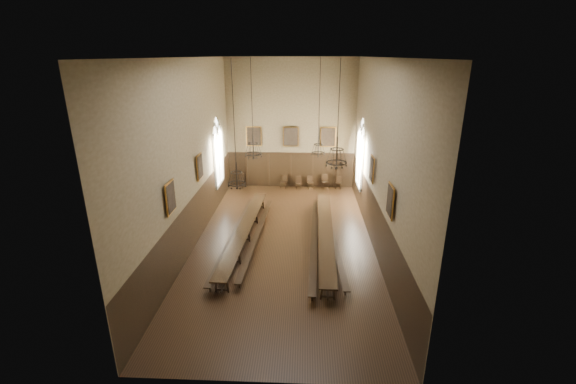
# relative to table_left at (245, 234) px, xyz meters

# --- Properties ---
(floor) EXTENTS (9.00, 18.00, 0.02)m
(floor) POSITION_rel_table_left_xyz_m (2.04, -0.02, -0.40)
(floor) COLOR black
(floor) RESTS_ON ground
(ceiling) EXTENTS (9.00, 18.00, 0.02)m
(ceiling) POSITION_rel_table_left_xyz_m (2.04, -0.02, 8.62)
(ceiling) COLOR black
(ceiling) RESTS_ON ground
(wall_back) EXTENTS (9.00, 0.02, 9.00)m
(wall_back) POSITION_rel_table_left_xyz_m (2.04, 8.99, 4.11)
(wall_back) COLOR #776649
(wall_back) RESTS_ON ground
(wall_front) EXTENTS (9.00, 0.02, 9.00)m
(wall_front) POSITION_rel_table_left_xyz_m (2.04, -9.03, 4.11)
(wall_front) COLOR #776649
(wall_front) RESTS_ON ground
(wall_left) EXTENTS (0.02, 18.00, 9.00)m
(wall_left) POSITION_rel_table_left_xyz_m (-2.47, -0.02, 4.11)
(wall_left) COLOR #776649
(wall_left) RESTS_ON ground
(wall_right) EXTENTS (0.02, 18.00, 9.00)m
(wall_right) POSITION_rel_table_left_xyz_m (6.55, -0.02, 4.11)
(wall_right) COLOR #776649
(wall_right) RESTS_ON ground
(wainscot_panelling) EXTENTS (9.00, 18.00, 2.50)m
(wainscot_panelling) POSITION_rel_table_left_xyz_m (2.04, -0.02, 0.86)
(wainscot_panelling) COLOR black
(wainscot_panelling) RESTS_ON floor
(table_left) EXTENTS (1.24, 10.13, 0.79)m
(table_left) POSITION_rel_table_left_xyz_m (0.00, 0.00, 0.00)
(table_left) COLOR black
(table_left) RESTS_ON floor
(table_right) EXTENTS (1.00, 10.45, 0.81)m
(table_right) POSITION_rel_table_left_xyz_m (4.13, -0.14, 0.01)
(table_right) COLOR black
(table_right) RESTS_ON floor
(bench_left_outer) EXTENTS (0.72, 9.93, 0.45)m
(bench_left_outer) POSITION_rel_table_left_xyz_m (-0.55, 0.03, -0.11)
(bench_left_outer) COLOR black
(bench_left_outer) RESTS_ON floor
(bench_left_inner) EXTENTS (0.75, 9.45, 0.43)m
(bench_left_inner) POSITION_rel_table_left_xyz_m (0.63, 0.14, -0.12)
(bench_left_inner) COLOR black
(bench_left_inner) RESTS_ON floor
(bench_right_inner) EXTENTS (0.70, 10.41, 0.47)m
(bench_right_inner) POSITION_rel_table_left_xyz_m (3.58, -0.17, -0.10)
(bench_right_inner) COLOR black
(bench_right_inner) RESTS_ON floor
(bench_right_outer) EXTENTS (0.81, 9.65, 0.43)m
(bench_right_outer) POSITION_rel_table_left_xyz_m (4.49, -0.09, -0.12)
(bench_right_outer) COLOR black
(bench_right_outer) RESTS_ON floor
(chair_0) EXTENTS (0.56, 0.56, 1.03)m
(chair_0) POSITION_rel_table_left_xyz_m (-1.58, 8.54, -0.08)
(chair_0) COLOR black
(chair_0) RESTS_ON floor
(chair_3) EXTENTS (0.52, 0.52, 0.95)m
(chair_3) POSITION_rel_table_left_xyz_m (1.55, 8.57, -0.11)
(chair_3) COLOR black
(chair_3) RESTS_ON floor
(chair_4) EXTENTS (0.44, 0.44, 0.89)m
(chair_4) POSITION_rel_table_left_xyz_m (2.62, 8.49, -0.12)
(chair_4) COLOR black
(chair_4) RESTS_ON floor
(chair_5) EXTENTS (0.49, 0.49, 0.92)m
(chair_5) POSITION_rel_table_left_xyz_m (3.47, 8.51, -0.12)
(chair_5) COLOR black
(chair_5) RESTS_ON floor
(chair_6) EXTENTS (0.55, 0.55, 1.03)m
(chair_6) POSITION_rel_table_left_xyz_m (4.54, 8.55, -0.08)
(chair_6) COLOR black
(chair_6) RESTS_ON floor
(chair_7) EXTENTS (0.49, 0.49, 0.92)m
(chair_7) POSITION_rel_table_left_xyz_m (5.48, 8.56, -0.11)
(chair_7) COLOR black
(chair_7) RESTS_ON floor
(chandelier_back_left) EXTENTS (0.89, 0.89, 5.03)m
(chandelier_back_left) POSITION_rel_table_left_xyz_m (0.29, 2.11, 4.05)
(chandelier_back_left) COLOR black
(chandelier_back_left) RESTS_ON ceiling
(chandelier_back_right) EXTENTS (0.75, 0.75, 5.14)m
(chandelier_back_right) POSITION_rel_table_left_xyz_m (3.77, 2.98, 4.01)
(chandelier_back_right) COLOR black
(chandelier_back_right) RESTS_ON ceiling
(chandelier_front_left) EXTENTS (0.78, 0.78, 5.27)m
(chandelier_front_left) POSITION_rel_table_left_xyz_m (0.12, -2.12, 3.87)
(chandelier_front_left) COLOR black
(chandelier_front_left) RESTS_ON ceiling
(chandelier_front_right) EXTENTS (0.87, 0.87, 4.25)m
(chandelier_front_right) POSITION_rel_table_left_xyz_m (4.34, -2.34, 4.79)
(chandelier_front_right) COLOR black
(chandelier_front_right) RESTS_ON ceiling
(portrait_back_0) EXTENTS (1.10, 0.12, 1.40)m
(portrait_back_0) POSITION_rel_table_left_xyz_m (-0.56, 8.86, 3.31)
(portrait_back_0) COLOR #AB7329
(portrait_back_0) RESTS_ON wall_back
(portrait_back_1) EXTENTS (1.10, 0.12, 1.40)m
(portrait_back_1) POSITION_rel_table_left_xyz_m (2.04, 8.86, 3.31)
(portrait_back_1) COLOR #AB7329
(portrait_back_1) RESTS_ON wall_back
(portrait_back_2) EXTENTS (1.10, 0.12, 1.40)m
(portrait_back_2) POSITION_rel_table_left_xyz_m (4.64, 8.86, 3.31)
(portrait_back_2) COLOR #AB7329
(portrait_back_2) RESTS_ON wall_back
(portrait_left_0) EXTENTS (0.12, 1.00, 1.30)m
(portrait_left_0) POSITION_rel_table_left_xyz_m (-2.34, 0.98, 3.31)
(portrait_left_0) COLOR #AB7329
(portrait_left_0) RESTS_ON wall_left
(portrait_left_1) EXTENTS (0.12, 1.00, 1.30)m
(portrait_left_1) POSITION_rel_table_left_xyz_m (-2.34, -3.52, 3.31)
(portrait_left_1) COLOR #AB7329
(portrait_left_1) RESTS_ON wall_left
(portrait_right_0) EXTENTS (0.12, 1.00, 1.30)m
(portrait_right_0) POSITION_rel_table_left_xyz_m (6.42, 0.98, 3.31)
(portrait_right_0) COLOR #AB7329
(portrait_right_0) RESTS_ON wall_right
(portrait_right_1) EXTENTS (0.12, 1.00, 1.30)m
(portrait_right_1) POSITION_rel_table_left_xyz_m (6.42, -3.52, 3.31)
(portrait_right_1) COLOR #AB7329
(portrait_right_1) RESTS_ON wall_right
(window_right) EXTENTS (0.20, 2.20, 4.60)m
(window_right) POSITION_rel_table_left_xyz_m (6.47, 5.48, 3.01)
(window_right) COLOR white
(window_right) RESTS_ON wall_right
(window_left) EXTENTS (0.20, 2.20, 4.60)m
(window_left) POSITION_rel_table_left_xyz_m (-2.39, 5.48, 3.01)
(window_left) COLOR white
(window_left) RESTS_ON wall_left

